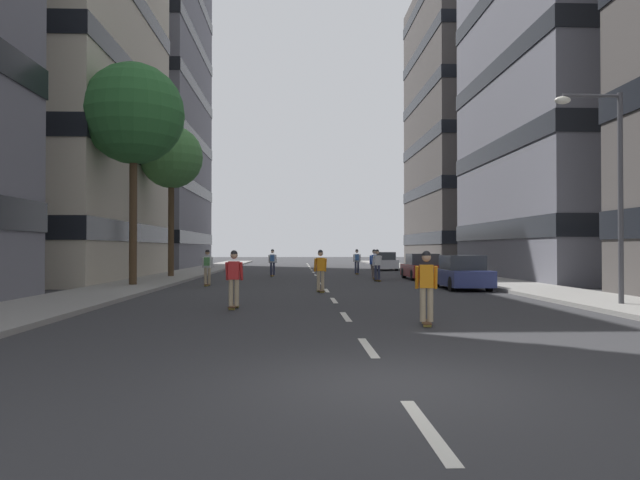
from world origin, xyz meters
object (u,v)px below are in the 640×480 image
at_px(parked_car_near, 461,274).
at_px(street_tree_mid, 134,114).
at_px(skater_3, 320,269).
at_px(skater_5, 272,261).
at_px(skater_6, 374,263).
at_px(parked_car_far, 422,268).
at_px(skater_7, 207,265).
at_px(street_tree_near, 171,158).
at_px(skater_1, 357,260).
at_px(skater_0, 377,264).
at_px(streetlamp_right, 609,174).
at_px(skater_2, 426,284).
at_px(parked_car_mid, 384,262).
at_px(skater_4, 234,276).

xyz_separation_m(parked_car_near, street_tree_mid, (-15.11, 1.84, 7.46)).
distance_m(skater_3, skater_5, 14.76).
height_order(skater_5, skater_6, same).
relative_size(parked_car_far, skater_7, 2.47).
height_order(street_tree_near, skater_1, street_tree_near).
relative_size(skater_0, skater_6, 1.00).
height_order(parked_car_near, parked_car_far, same).
distance_m(parked_car_far, skater_0, 3.58).
distance_m(streetlamp_right, skater_5, 24.37).
distance_m(skater_0, skater_2, 19.07).
relative_size(parked_car_near, street_tree_near, 0.48).
distance_m(street_tree_near, skater_2, 26.15).
bearing_deg(parked_car_far, skater_5, 154.58).
distance_m(parked_car_mid, streetlamp_right, 32.59).
bearing_deg(parked_car_mid, skater_1, -111.11).
xyz_separation_m(parked_car_mid, streetlamp_right, (2.19, -32.33, 3.44)).
relative_size(parked_car_far, skater_4, 2.47).
distance_m(parked_car_near, skater_5, 15.63).
bearing_deg(parked_car_mid, skater_2, -96.82).
bearing_deg(skater_7, street_tree_mid, -164.98).
bearing_deg(skater_6, street_tree_near, 173.39).
bearing_deg(skater_5, skater_1, 25.35).
height_order(parked_car_far, street_tree_mid, street_tree_mid).
relative_size(street_tree_mid, skater_7, 5.87).
distance_m(parked_car_far, streetlamp_right, 17.64).
height_order(parked_car_near, streetlamp_right, streetlamp_right).
height_order(parked_car_near, skater_4, skater_4).
bearing_deg(parked_car_far, skater_2, -101.63).
relative_size(parked_car_far, street_tree_near, 0.48).
xyz_separation_m(skater_3, skater_4, (-2.90, -6.71, 0.00)).
height_order(street_tree_mid, skater_5, street_tree_mid).
bearing_deg(skater_5, streetlamp_right, -62.46).
distance_m(parked_car_near, skater_2, 13.28).
xyz_separation_m(parked_car_far, skater_0, (-2.93, -2.04, 0.29)).
distance_m(street_tree_mid, skater_0, 14.88).
bearing_deg(street_tree_near, skater_6, -6.61).
xyz_separation_m(parked_car_mid, skater_4, (-9.32, -32.15, 0.29)).
relative_size(skater_5, skater_6, 1.00).
xyz_separation_m(parked_car_near, skater_6, (-2.77, 8.98, 0.29)).
distance_m(street_tree_mid, skater_4, 13.82).
bearing_deg(parked_car_near, streetlamp_right, -75.81).
distance_m(skater_1, skater_7, 15.45).
xyz_separation_m(streetlamp_right, skater_7, (-13.95, 11.38, -3.12)).
height_order(skater_0, skater_7, same).
height_order(skater_1, skater_5, same).
height_order(parked_car_near, skater_5, skater_5).
bearing_deg(street_tree_mid, skater_5, 60.80).
relative_size(skater_0, skater_1, 1.00).
distance_m(parked_car_near, streetlamp_right, 9.56).
xyz_separation_m(skater_0, skater_4, (-6.39, -14.93, 0.00)).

